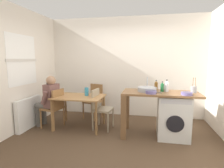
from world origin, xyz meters
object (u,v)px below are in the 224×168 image
object	(u,v)px
seated_person	(49,99)
washing_machine	(173,117)
chair_person_seat	(55,106)
chair_opposite	(100,107)
bottle_tall_green	(156,85)
colander	(187,93)
utensil_crock	(194,89)
vase	(87,92)
dining_table	(79,100)
chair_spare_by_wall	(94,99)
mixing_bowl	(151,92)
bottle_squat_brown	(162,87)
bottle_clear_small	(167,86)

from	to	relation	value
seated_person	washing_machine	bearing A→B (deg)	-79.86
chair_person_seat	seated_person	xyz separation A→B (m)	(-0.16, 0.03, 0.16)
chair_opposite	bottle_tall_green	xyz separation A→B (m)	(1.22, 0.07, 0.51)
chair_person_seat	colander	xyz separation A→B (m)	(2.77, -0.21, 0.44)
washing_machine	utensil_crock	bearing A→B (deg)	8.10
seated_person	vase	bearing A→B (deg)	-67.29
dining_table	vase	bearing A→B (deg)	33.69
dining_table	chair_spare_by_wall	distance (m)	0.79
chair_opposite	washing_machine	bearing A→B (deg)	90.56
chair_opposite	utensil_crock	bearing A→B (deg)	93.24
mixing_bowl	vase	world-z (taller)	mixing_bowl
mixing_bowl	colander	size ratio (longest dim) A/B	1.04
vase	seated_person	bearing A→B (deg)	-167.85
dining_table	bottle_squat_brown	world-z (taller)	bottle_squat_brown
washing_machine	bottle_squat_brown	distance (m)	0.63
seated_person	chair_spare_by_wall	bearing A→B (deg)	-33.57
bottle_tall_green	vase	bearing A→B (deg)	-179.08
washing_machine	mixing_bowl	bearing A→B (deg)	-156.31
chair_opposite	utensil_crock	size ratio (longest dim) A/B	3.00
chair_person_seat	colander	bearing A→B (deg)	-83.74
chair_opposite	vase	distance (m)	0.46
chair_opposite	utensil_crock	distance (m)	1.99
bottle_squat_brown	chair_spare_by_wall	bearing A→B (deg)	154.28
washing_machine	mixing_bowl	distance (m)	0.72
bottle_tall_green	colander	xyz separation A→B (m)	(0.53, -0.45, -0.07)
bottle_tall_green	vase	distance (m)	1.56
bottle_tall_green	mixing_bowl	size ratio (longest dim) A/B	1.03
dining_table	chair_spare_by_wall	size ratio (longest dim) A/B	1.22
dining_table	chair_opposite	distance (m)	0.50
washing_machine	bottle_clear_small	size ratio (longest dim) A/B	3.52
chair_person_seat	mixing_bowl	distance (m)	2.19
bottle_clear_small	bottle_tall_green	bearing A→B (deg)	143.71
chair_spare_by_wall	bottle_clear_small	world-z (taller)	bottle_clear_small
seated_person	chair_opposite	bearing A→B (deg)	-72.56
chair_spare_by_wall	bottle_tall_green	xyz separation A→B (m)	(1.57, -0.65, 0.51)
bottle_squat_brown	utensil_crock	size ratio (longest dim) A/B	0.69
bottle_tall_green	colander	world-z (taller)	bottle_tall_green
mixing_bowl	colander	xyz separation A→B (m)	(0.64, -0.02, -0.00)
mixing_bowl	colander	distance (m)	0.64
seated_person	bottle_tall_green	distance (m)	2.44
bottle_squat_brown	colander	bearing A→B (deg)	-34.07
bottle_squat_brown	chair_person_seat	bearing A→B (deg)	-178.27
bottle_tall_green	seated_person	bearing A→B (deg)	-175.03
chair_spare_by_wall	bottle_clear_small	distance (m)	2.01
chair_person_seat	colander	world-z (taller)	colander
bottle_squat_brown	chair_opposite	bearing A→B (deg)	175.69
chair_person_seat	seated_person	distance (m)	0.23
chair_opposite	vase	xyz separation A→B (m)	(-0.33, 0.04, 0.33)
bottle_tall_green	vase	xyz separation A→B (m)	(-1.55, -0.02, -0.18)
utensil_crock	chair_spare_by_wall	bearing A→B (deg)	160.17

